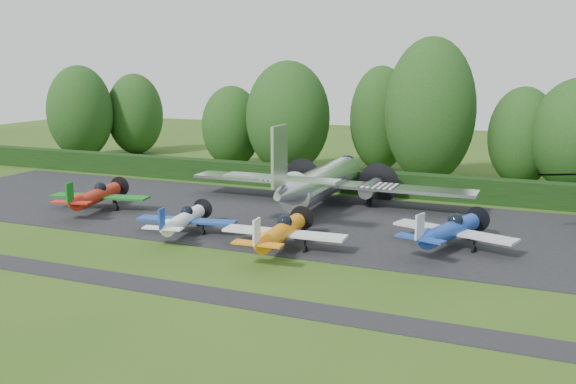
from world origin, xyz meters
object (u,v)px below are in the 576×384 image
at_px(transport_plane, 322,182).
at_px(light_plane_red, 97,196).
at_px(light_plane_blue, 450,230).
at_px(light_plane_orange, 281,232).
at_px(light_plane_white, 184,219).

bearing_deg(transport_plane, light_plane_red, -152.04).
xyz_separation_m(light_plane_red, light_plane_blue, (26.28, 0.03, 0.00)).
bearing_deg(light_plane_orange, light_plane_blue, 28.53).
xyz_separation_m(light_plane_white, light_plane_blue, (16.46, 3.42, 0.16)).
relative_size(light_plane_red, light_plane_white, 1.15).
bearing_deg(light_plane_red, light_plane_white, -7.48).
relative_size(light_plane_white, light_plane_orange, 0.88).
distance_m(transport_plane, light_plane_white, 12.56).
height_order(transport_plane, light_plane_white, transport_plane).
distance_m(transport_plane, light_plane_orange, 12.38).
relative_size(transport_plane, light_plane_white, 3.29).
height_order(transport_plane, light_plane_blue, transport_plane).
height_order(light_plane_red, light_plane_orange, light_plane_red).
bearing_deg(light_plane_blue, light_plane_orange, -171.93).
height_order(transport_plane, light_plane_red, transport_plane).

